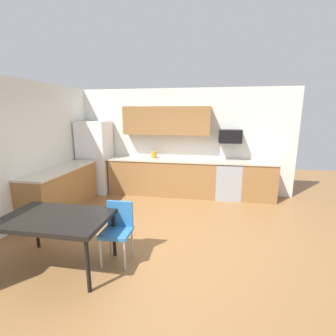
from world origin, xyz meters
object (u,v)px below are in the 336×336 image
Objects in this scene: refrigerator at (96,157)px; oven_range at (228,180)px; dining_table at (56,221)px; microwave at (230,136)px; kettle at (154,155)px; chair_near_table at (118,227)px.

refrigerator reaches higher than oven_range.
dining_table is at bearing -126.17° from oven_range.
microwave is at bearing 90.00° from oven_range.
kettle is (-1.90, -0.05, -0.51)m from microwave.
refrigerator is 1.57m from kettle.
oven_range is at bearing 53.83° from dining_table.
microwave is at bearing 1.51° from kettle.
microwave is 0.39× the size of dining_table.
kettle reaches higher than oven_range.
refrigerator is 3.52m from microwave.
oven_range is 1.07× the size of chair_near_table.
chair_near_table is 3.12m from kettle.
kettle is at bearing 81.02° from dining_table.
dining_table is (1.03, -3.25, -0.26)m from refrigerator.
refrigerator is 2.07× the size of oven_range.
refrigerator reaches higher than microwave.
oven_range is 1.98m from kettle.
chair_near_table is at bearing -86.22° from kettle.
oven_range reaches higher than dining_table.
microwave is 0.64× the size of chair_near_table.
kettle is at bearing 93.78° from chair_near_table.
dining_table is 0.82m from chair_near_table.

